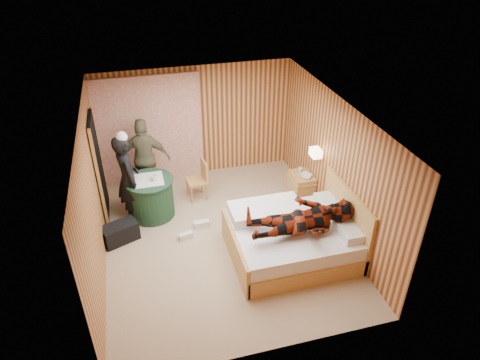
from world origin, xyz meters
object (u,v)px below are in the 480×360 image
object	(u,v)px
nightstand	(301,186)
duffel_bag	(120,233)
chair_far	(148,173)
wall_lamp	(316,153)
man_at_table	(145,158)
man_on_bed	(304,213)
chair_near	(200,177)
woman_standing	(128,179)
round_table	(151,197)
bed	(294,237)

from	to	relation	value
nightstand	duffel_bag	distance (m)	3.73
duffel_bag	chair_far	bearing A→B (deg)	43.20
wall_lamp	man_at_table	xyz separation A→B (m)	(-3.10, 1.41, -0.44)
wall_lamp	man_on_bed	bearing A→B (deg)	-119.54
chair_near	woman_standing	world-z (taller)	woman_standing
wall_lamp	round_table	bearing A→B (deg)	168.36
chair_near	man_at_table	size ratio (longest dim) A/B	0.50
chair_far	chair_near	xyz separation A→B (m)	(1.03, -0.36, -0.04)
bed	nightstand	xyz separation A→B (m)	(0.76, 1.56, -0.04)
nightstand	chair_far	distance (m)	3.21
man_on_bed	round_table	bearing A→B (deg)	139.28
round_table	duffel_bag	size ratio (longest dim) A/B	1.46
wall_lamp	nightstand	distance (m)	1.09
chair_near	man_at_table	bearing A→B (deg)	-118.52
bed	chair_far	distance (m)	3.40
round_table	chair_near	size ratio (longest dim) A/B	1.07
wall_lamp	woman_standing	world-z (taller)	woman_standing
bed	chair_far	xyz separation A→B (m)	(-2.29, 2.50, 0.20)
wall_lamp	chair_far	world-z (taller)	wall_lamp
round_table	chair_far	xyz separation A→B (m)	(0.00, 0.73, 0.13)
duffel_bag	woman_standing	size ratio (longest dim) A/B	0.36
wall_lamp	man_on_bed	xyz separation A→B (m)	(-0.77, -1.36, -0.29)
duffel_bag	round_table	bearing A→B (deg)	24.10
round_table	chair_far	bearing A→B (deg)	89.77
man_on_bed	bed	bearing A→B (deg)	97.62
bed	man_on_bed	distance (m)	0.71
round_table	duffel_bag	xyz separation A→B (m)	(-0.64, -0.67, -0.23)
man_on_bed	duffel_bag	bearing A→B (deg)	155.74
bed	chair_near	world-z (taller)	bed
bed	chair_far	size ratio (longest dim) A/B	2.31
chair_far	chair_near	distance (m)	1.09
chair_near	man_on_bed	world-z (taller)	man_on_bed
round_table	man_at_table	bearing A→B (deg)	90.00
bed	nightstand	size ratio (longest dim) A/B	3.63
chair_far	man_on_bed	bearing A→B (deg)	-47.59
man_at_table	duffel_bag	bearing A→B (deg)	78.29
nightstand	man_on_bed	xyz separation A→B (m)	(-0.73, -1.79, 0.72)
chair_far	duffel_bag	distance (m)	1.58
chair_near	woman_standing	bearing A→B (deg)	-82.82
nightstand	chair_near	bearing A→B (deg)	164.00
duffel_bag	man_at_table	world-z (taller)	man_at_table
round_table	woman_standing	distance (m)	0.61
nightstand	round_table	world-z (taller)	round_table
wall_lamp	woman_standing	size ratio (longest dim) A/B	0.15
nightstand	chair_near	size ratio (longest dim) A/B	0.68
wall_lamp	chair_near	size ratio (longest dim) A/B	0.30
bed	man_at_table	size ratio (longest dim) A/B	1.24
woman_standing	man_at_table	distance (m)	0.85
chair_near	man_on_bed	xyz separation A→B (m)	(1.30, -2.37, 0.51)
wall_lamp	round_table	size ratio (longest dim) A/B	0.28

